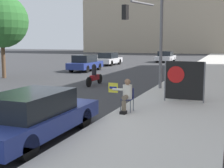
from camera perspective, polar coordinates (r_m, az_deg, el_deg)
name	(u,v)px	position (r m, az deg, el deg)	size (l,w,h in m)	color
ground_plane	(34,133)	(9.73, -14.01, -8.60)	(160.00, 160.00, 0.00)	#38383A
sidewalk_curb	(200,79)	(22.86, 15.73, 0.94)	(3.93, 90.00, 0.15)	beige
seated_protester	(126,94)	(11.38, 2.60, -1.89)	(0.92, 0.77, 1.20)	#474C56
jogger_on_sidewalk	(181,80)	(14.18, 12.56, 0.76)	(0.34, 0.34, 1.70)	#424247
protest_banner	(184,81)	(13.51, 13.01, 0.62)	(1.69, 0.06, 1.73)	slate
traffic_light_pole	(146,27)	(17.61, 6.23, 10.29)	(2.52, 2.29, 4.93)	slate
parked_car_curbside	(34,115)	(8.90, -14.15, -5.58)	(1.81, 4.70, 1.35)	navy
car_on_road_nearest	(85,63)	(28.35, -4.92, 3.84)	(1.74, 4.25, 1.47)	navy
car_on_road_midblock	(109,59)	(35.29, -0.63, 4.63)	(1.82, 4.31, 1.42)	silver
car_on_road_distant	(166,57)	(41.05, 9.79, 4.97)	(1.89, 4.62, 1.41)	silver
motorcycle_on_road	(94,76)	(19.25, -3.24, 1.42)	(0.28, 2.24, 1.31)	maroon
street_tree_near_curb	(2,21)	(24.28, -19.54, 10.76)	(3.84, 3.84, 6.06)	brown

